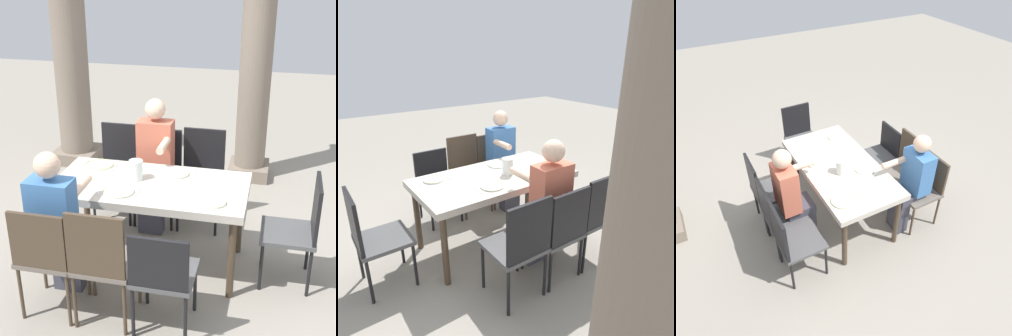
% 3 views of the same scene
% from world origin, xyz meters
% --- Properties ---
extents(ground_plane, '(16.00, 16.00, 0.00)m').
position_xyz_m(ground_plane, '(0.00, 0.00, 0.00)').
color(ground_plane, gray).
extents(dining_table, '(1.63, 0.83, 0.78)m').
position_xyz_m(dining_table, '(0.00, 0.00, 0.71)').
color(dining_table, beige).
rests_on(dining_table, ground).
extents(chair_west_north, '(0.44, 0.44, 0.95)m').
position_xyz_m(chair_west_north, '(-0.56, 0.84, 0.54)').
color(chair_west_north, '#4F4F50').
rests_on(chair_west_north, ground).
extents(chair_west_south, '(0.44, 0.44, 0.93)m').
position_xyz_m(chair_west_south, '(-0.56, -0.84, 0.54)').
color(chair_west_south, '#6A6158').
rests_on(chair_west_south, ground).
extents(chair_mid_north, '(0.44, 0.44, 0.93)m').
position_xyz_m(chair_mid_north, '(-0.14, 0.84, 0.52)').
color(chair_mid_north, '#4F4F50').
rests_on(chair_mid_north, ground).
extents(chair_mid_south, '(0.44, 0.44, 0.97)m').
position_xyz_m(chair_mid_south, '(-0.14, -0.84, 0.56)').
color(chair_mid_south, '#6A6158').
rests_on(chair_mid_south, ground).
extents(chair_east_north, '(0.44, 0.44, 0.96)m').
position_xyz_m(chair_east_north, '(0.30, 0.84, 0.55)').
color(chair_east_north, '#4F4F50').
rests_on(chair_east_north, ground).
extents(chair_east_south, '(0.44, 0.44, 0.85)m').
position_xyz_m(chair_east_south, '(0.30, -0.83, 0.50)').
color(chair_east_south, '#4F4F50').
rests_on(chair_east_south, ground).
extents(chair_head_east, '(0.44, 0.44, 0.94)m').
position_xyz_m(chair_head_east, '(1.24, 0.00, 0.53)').
color(chair_head_east, '#4F4F50').
rests_on(chair_head_east, ground).
extents(diner_woman_green, '(0.35, 0.49, 1.28)m').
position_xyz_m(diner_woman_green, '(-0.56, -0.63, 0.68)').
color(diner_woman_green, '#3F3F4C').
rests_on(diner_woman_green, ground).
extents(diner_man_white, '(0.35, 0.49, 1.30)m').
position_xyz_m(diner_man_white, '(-0.13, 0.65, 0.69)').
color(diner_man_white, '#3F3F4C').
rests_on(diner_man_white, ground).
extents(stone_column_centre, '(0.48, 0.48, 2.75)m').
position_xyz_m(stone_column_centre, '(0.70, 2.07, 1.35)').
color(stone_column_centre, gray).
rests_on(stone_column_centre, ground).
extents(plate_0, '(0.25, 0.25, 0.02)m').
position_xyz_m(plate_0, '(-0.55, 0.25, 0.79)').
color(plate_0, silver).
rests_on(plate_0, dining_table).
extents(fork_0, '(0.03, 0.17, 0.01)m').
position_xyz_m(fork_0, '(-0.70, 0.25, 0.78)').
color(fork_0, silver).
rests_on(fork_0, dining_table).
extents(spoon_0, '(0.03, 0.17, 0.01)m').
position_xyz_m(spoon_0, '(-0.40, 0.25, 0.78)').
color(spoon_0, silver).
rests_on(spoon_0, dining_table).
extents(plate_1, '(0.25, 0.25, 0.02)m').
position_xyz_m(plate_1, '(-0.21, -0.22, 0.79)').
color(plate_1, white).
rests_on(plate_1, dining_table).
extents(fork_1, '(0.02, 0.17, 0.01)m').
position_xyz_m(fork_1, '(-0.36, -0.22, 0.78)').
color(fork_1, silver).
rests_on(fork_1, dining_table).
extents(spoon_1, '(0.03, 0.17, 0.01)m').
position_xyz_m(spoon_1, '(-0.06, -0.22, 0.78)').
color(spoon_1, silver).
rests_on(spoon_1, dining_table).
extents(plate_2, '(0.23, 0.23, 0.02)m').
position_xyz_m(plate_2, '(0.17, 0.23, 0.79)').
color(plate_2, white).
rests_on(plate_2, dining_table).
extents(fork_2, '(0.02, 0.17, 0.01)m').
position_xyz_m(fork_2, '(0.02, 0.23, 0.78)').
color(fork_2, silver).
rests_on(fork_2, dining_table).
extents(spoon_2, '(0.02, 0.17, 0.01)m').
position_xyz_m(spoon_2, '(0.32, 0.23, 0.78)').
color(spoon_2, silver).
rests_on(spoon_2, dining_table).
extents(plate_3, '(0.20, 0.20, 0.02)m').
position_xyz_m(plate_3, '(0.56, -0.24, 0.79)').
color(plate_3, white).
rests_on(plate_3, dining_table).
extents(fork_3, '(0.03, 0.17, 0.01)m').
position_xyz_m(fork_3, '(0.41, -0.24, 0.78)').
color(fork_3, silver).
rests_on(fork_3, dining_table).
extents(spoon_3, '(0.03, 0.17, 0.01)m').
position_xyz_m(spoon_3, '(0.71, -0.24, 0.78)').
color(spoon_3, silver).
rests_on(spoon_3, dining_table).
extents(water_pitcher, '(0.12, 0.12, 0.17)m').
position_xyz_m(water_pitcher, '(-0.14, 0.05, 0.86)').
color(water_pitcher, white).
rests_on(water_pitcher, dining_table).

